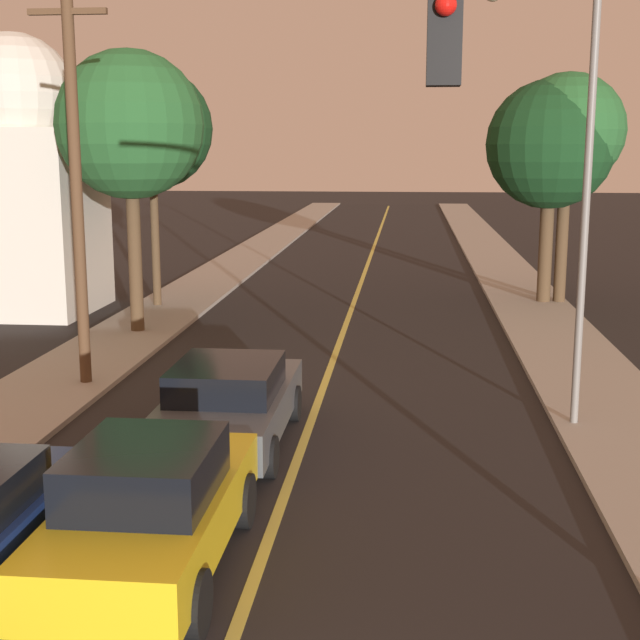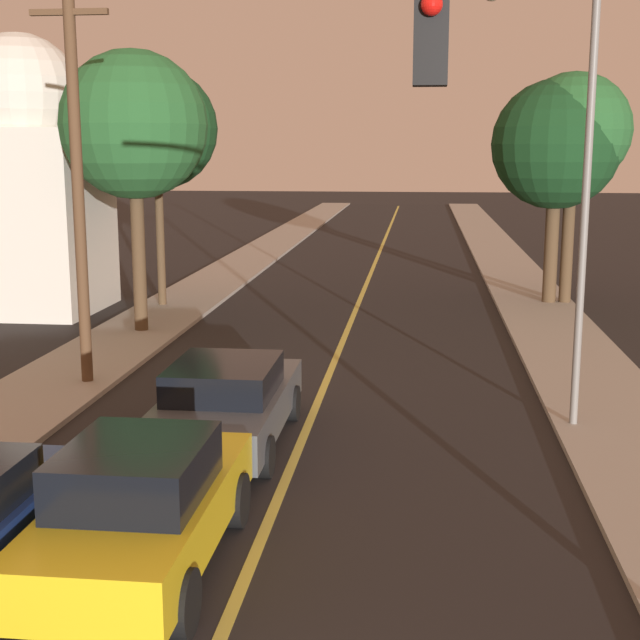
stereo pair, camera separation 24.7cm
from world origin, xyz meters
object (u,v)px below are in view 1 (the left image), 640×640
(traffic_signal_mast, at_px, (619,181))
(tree_left_near, at_px, (151,129))
(car_near_lane_second, at_px, (229,402))
(tree_left_far, at_px, (130,126))
(utility_pole_left, at_px, (76,181))
(streetlamp_right, at_px, (563,148))
(car_near_lane_front, at_px, (150,507))
(tree_right_far, at_px, (550,145))
(tree_right_near, at_px, (567,132))
(domed_building_left, at_px, (19,181))

(traffic_signal_mast, relative_size, tree_left_near, 0.92)
(car_near_lane_second, distance_m, tree_left_far, 10.94)
(utility_pole_left, distance_m, tree_left_far, 5.56)
(car_near_lane_second, xyz_separation_m, streetlamp_right, (5.58, 1.53, 4.23))
(car_near_lane_front, xyz_separation_m, tree_left_near, (-4.89, 17.51, 4.72))
(tree_right_far, bearing_deg, streetlamp_right, -97.72)
(streetlamp_right, height_order, tree_right_far, streetlamp_right)
(traffic_signal_mast, xyz_separation_m, tree_left_far, (-9.23, 14.49, 0.87))
(streetlamp_right, bearing_deg, tree_right_far, 82.28)
(tree_right_near, bearing_deg, car_near_lane_second, -118.10)
(tree_right_near, bearing_deg, traffic_signal_mast, -98.22)
(streetlamp_right, bearing_deg, tree_left_near, 132.81)
(traffic_signal_mast, xyz_separation_m, tree_right_near, (2.95, 20.38, 0.81))
(car_near_lane_second, height_order, utility_pole_left, utility_pole_left)
(streetlamp_right, height_order, domed_building_left, domed_building_left)
(car_near_lane_second, distance_m, tree_right_far, 16.99)
(utility_pole_left, bearing_deg, tree_right_near, 44.10)
(tree_left_near, height_order, domed_building_left, domed_building_left)
(traffic_signal_mast, bearing_deg, domed_building_left, 127.93)
(car_near_lane_second, bearing_deg, tree_left_far, 116.01)
(car_near_lane_second, distance_m, streetlamp_right, 7.16)
(car_near_lane_second, xyz_separation_m, tree_left_near, (-4.89, 12.83, 4.80))
(tree_left_far, height_order, tree_right_near, tree_left_far)
(tree_left_far, bearing_deg, tree_right_near, 25.83)
(tree_left_near, distance_m, tree_right_near, 12.90)
(car_near_lane_second, relative_size, tree_left_far, 0.64)
(tree_right_near, bearing_deg, streetlamp_right, -99.84)
(tree_right_far, bearing_deg, traffic_signal_mast, -96.84)
(tree_left_far, xyz_separation_m, domed_building_left, (-4.49, 3.12, -1.56))
(tree_left_far, xyz_separation_m, tree_right_near, (12.18, 5.89, -0.06))
(tree_right_near, height_order, domed_building_left, domed_building_left)
(tree_left_far, distance_m, tree_right_near, 13.53)
(tree_right_near, bearing_deg, tree_left_far, -154.17)
(tree_right_near, distance_m, domed_building_left, 16.96)
(car_near_lane_front, bearing_deg, streetlamp_right, 48.06)
(streetlamp_right, bearing_deg, traffic_signal_mast, -95.22)
(car_near_lane_front, distance_m, streetlamp_right, 9.32)
(traffic_signal_mast, height_order, tree_left_far, tree_left_far)
(traffic_signal_mast, height_order, domed_building_left, domed_building_left)
(tree_left_near, bearing_deg, tree_right_far, 8.66)
(traffic_signal_mast, xyz_separation_m, tree_right_far, (2.44, 20.34, 0.39))
(tree_left_near, relative_size, domed_building_left, 0.88)
(tree_left_far, bearing_deg, tree_left_near, 98.27)
(tree_left_far, height_order, tree_right_far, tree_left_far)
(car_near_lane_front, height_order, streetlamp_right, streetlamp_right)
(traffic_signal_mast, distance_m, tree_right_near, 20.61)
(car_near_lane_front, distance_m, utility_pole_left, 9.61)
(streetlamp_right, bearing_deg, utility_pole_left, 168.46)
(domed_building_left, bearing_deg, utility_pole_left, -59.50)
(streetlamp_right, xyz_separation_m, tree_right_far, (1.79, 13.17, 0.08))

